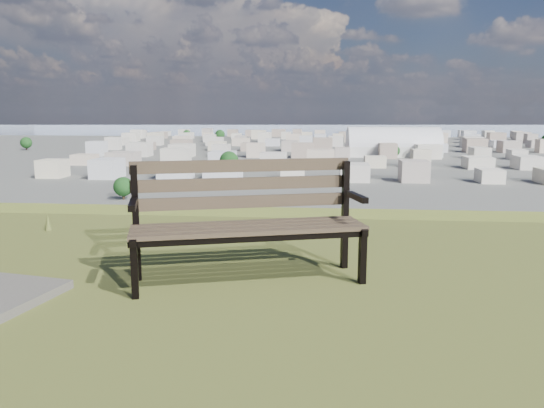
# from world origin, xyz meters

# --- Properties ---
(park_bench) EXTENTS (1.96, 1.11, 0.98)m
(park_bench) POSITION_xyz_m (-1.32, 1.43, 25.55)
(park_bench) COLOR #473828
(park_bench) RESTS_ON hilltop_mesa
(grass_tufts) EXTENTS (12.49, 7.38, 0.28)m
(grass_tufts) POSITION_xyz_m (-0.13, -0.44, 25.11)
(grass_tufts) COLOR brown
(grass_tufts) RESTS_ON hilltop_mesa
(arena) EXTENTS (54.59, 25.80, 22.50)m
(arena) POSITION_xyz_m (40.95, 315.55, 5.30)
(arena) COLOR silver
(arena) RESTS_ON ground
(city_blocks) EXTENTS (395.00, 361.00, 7.00)m
(city_blocks) POSITION_xyz_m (0.00, 394.44, 3.50)
(city_blocks) COLOR beige
(city_blocks) RESTS_ON ground
(city_trees) EXTENTS (406.52, 387.20, 9.98)m
(city_trees) POSITION_xyz_m (-26.39, 319.00, 4.83)
(city_trees) COLOR #34261A
(city_trees) RESTS_ON ground
(bay_water) EXTENTS (2400.00, 700.00, 0.12)m
(bay_water) POSITION_xyz_m (0.00, 900.00, 0.00)
(bay_water) COLOR #8190A5
(bay_water) RESTS_ON ground
(far_hills) EXTENTS (2050.00, 340.00, 60.00)m
(far_hills) POSITION_xyz_m (-60.92, 1402.93, 25.47)
(far_hills) COLOR #8A95AB
(far_hills) RESTS_ON ground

